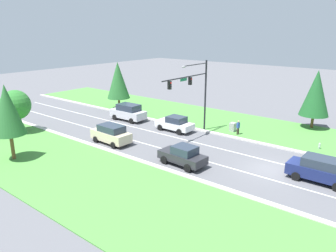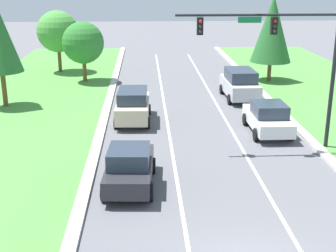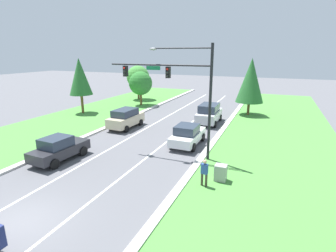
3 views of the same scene
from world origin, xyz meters
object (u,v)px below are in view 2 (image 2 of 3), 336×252
at_px(champagne_suv, 133,105).
at_px(oak_near_left_tree, 58,32).
at_px(charcoal_sedan, 130,167).
at_px(silver_suv, 240,84).
at_px(conifer_far_right_tree, 272,29).
at_px(white_sedan, 268,118).
at_px(traffic_signal_mast, 292,42).
at_px(oak_far_left_tree, 83,43).

xyz_separation_m(champagne_suv, oak_near_left_tree, (-6.91, 15.32, 2.66)).
bearing_deg(charcoal_sedan, champagne_suv, 93.64).
relative_size(silver_suv, conifer_far_right_tree, 0.70).
bearing_deg(champagne_suv, oak_near_left_tree, 116.06).
relative_size(charcoal_sedan, conifer_far_right_tree, 0.63).
bearing_deg(silver_suv, white_sedan, -90.77).
height_order(champagne_suv, oak_near_left_tree, oak_near_left_tree).
distance_m(charcoal_sedan, white_sedan, 10.03).
bearing_deg(silver_suv, champagne_suv, -147.29).
height_order(traffic_signal_mast, oak_near_left_tree, traffic_signal_mast).
bearing_deg(oak_far_left_tree, champagne_suv, -69.35).
relative_size(charcoal_sedan, oak_far_left_tree, 0.89).
bearing_deg(oak_near_left_tree, traffic_signal_mast, -54.31).
bearing_deg(oak_far_left_tree, charcoal_sedan, -78.23).
height_order(charcoal_sedan, oak_near_left_tree, oak_near_left_tree).
bearing_deg(silver_suv, oak_far_left_tree, 151.32).
relative_size(traffic_signal_mast, white_sedan, 1.79).
height_order(charcoal_sedan, champagne_suv, champagne_suv).
xyz_separation_m(champagne_suv, oak_far_left_tree, (-4.19, 11.11, 2.22)).
relative_size(charcoal_sedan, champagne_suv, 0.96).
height_order(white_sedan, conifer_far_right_tree, conifer_far_right_tree).
relative_size(oak_near_left_tree, conifer_far_right_tree, 0.79).
bearing_deg(silver_suv, oak_near_left_tree, 143.26).
bearing_deg(charcoal_sedan, white_sedan, 44.82).
height_order(champagne_suv, conifer_far_right_tree, conifer_far_right_tree).
xyz_separation_m(traffic_signal_mast, oak_near_left_tree, (-14.66, 20.40, -1.75)).
bearing_deg(traffic_signal_mast, silver_suv, 91.41).
height_order(champagne_suv, oak_far_left_tree, oak_far_left_tree).
distance_m(charcoal_sedan, oak_far_left_tree, 20.88).
bearing_deg(oak_near_left_tree, white_sedan, -51.01).
distance_m(traffic_signal_mast, oak_far_left_tree, 20.24).
bearing_deg(traffic_signal_mast, oak_far_left_tree, 126.39).
bearing_deg(oak_near_left_tree, silver_suv, -35.48).
xyz_separation_m(charcoal_sedan, white_sedan, (7.52, 6.64, -0.00)).
distance_m(oak_near_left_tree, conifer_far_right_tree, 18.60).
xyz_separation_m(charcoal_sedan, champagne_suv, (-0.04, 9.20, 0.13)).
bearing_deg(silver_suv, charcoal_sedan, -118.88).
height_order(silver_suv, white_sedan, silver_suv).
height_order(charcoal_sedan, conifer_far_right_tree, conifer_far_right_tree).
relative_size(silver_suv, oak_far_left_tree, 0.99).
distance_m(white_sedan, conifer_far_right_tree, 14.07).
bearing_deg(silver_suv, traffic_signal_mast, -89.85).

